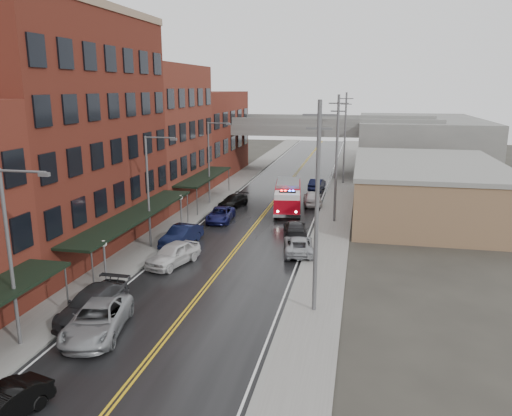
{
  "coord_description": "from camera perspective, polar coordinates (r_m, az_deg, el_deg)",
  "views": [
    {
      "loc": [
        9.45,
        -11.7,
        12.62
      ],
      "look_at": [
        1.21,
        27.09,
        3.0
      ],
      "focal_mm": 35.0,
      "sensor_mm": 36.0,
      "label": 1
    }
  ],
  "objects": [
    {
      "name": "utility_pole_1",
      "position": [
        47.18,
        9.2,
        5.77
      ],
      "size": [
        1.8,
        0.24,
        12.0
      ],
      "color": "#59595B",
      "rests_on": "ground"
    },
    {
      "name": "brick_building_b",
      "position": [
        41.65,
        -21.38,
        7.72
      ],
      "size": [
        9.0,
        20.0,
        18.0
      ],
      "primitive_type": "cube",
      "color": "#582117",
      "rests_on": "ground"
    },
    {
      "name": "overpass",
      "position": [
        74.6,
        4.72,
        8.49
      ],
      "size": [
        40.0,
        10.0,
        7.5
      ],
      "color": "slate",
      "rests_on": "ground"
    },
    {
      "name": "tan_building",
      "position": [
        53.08,
        18.86,
        1.91
      ],
      "size": [
        14.0,
        22.0,
        5.0
      ],
      "primitive_type": "cube",
      "color": "#8A654A",
      "rests_on": "ground"
    },
    {
      "name": "parked_car_left_2",
      "position": [
        27.97,
        -17.69,
        -12.06
      ],
      "size": [
        3.77,
        6.18,
        1.6
      ],
      "primitive_type": "imported",
      "rotation": [
        0.0,
        0.0,
        0.2
      ],
      "color": "gray",
      "rests_on": "ground"
    },
    {
      "name": "parked_car_right_0",
      "position": [
        39.0,
        4.88,
        -4.25
      ],
      "size": [
        3.03,
        5.19,
        1.36
      ],
      "primitive_type": "imported",
      "rotation": [
        0.0,
        0.0,
        3.31
      ],
      "color": "#9A9CA1",
      "rests_on": "ground"
    },
    {
      "name": "utility_pole_2",
      "position": [
        67.03,
        10.12,
        8.02
      ],
      "size": [
        1.8,
        0.24,
        12.0
      ],
      "color": "#59595B",
      "rests_on": "ground"
    },
    {
      "name": "road",
      "position": [
        44.58,
        -0.75,
        -2.8
      ],
      "size": [
        11.0,
        160.0,
        0.02
      ],
      "primitive_type": "cube",
      "color": "black",
      "rests_on": "ground"
    },
    {
      "name": "globe_lamp_1",
      "position": [
        33.54,
        -16.96,
        -4.88
      ],
      "size": [
        0.44,
        0.44,
        3.12
      ],
      "color": "#59595B",
      "rests_on": "ground"
    },
    {
      "name": "parked_car_left_6",
      "position": [
        48.26,
        -4.08,
        -0.75
      ],
      "size": [
        2.49,
        4.89,
        1.32
      ],
      "primitive_type": "imported",
      "rotation": [
        0.0,
        0.0,
        0.06
      ],
      "color": "#151850",
      "rests_on": "ground"
    },
    {
      "name": "street_lamp_1",
      "position": [
        39.82,
        -11.94,
        2.58
      ],
      "size": [
        2.64,
        0.22,
        9.0
      ],
      "color": "#59595B",
      "rests_on": "ground"
    },
    {
      "name": "street_lamp_0",
      "position": [
        26.44,
        -25.99,
        -4.12
      ],
      "size": [
        2.64,
        0.22,
        9.0
      ],
      "color": "#59595B",
      "rests_on": "ground"
    },
    {
      "name": "parked_car_left_7",
      "position": [
        53.77,
        -2.62,
        0.78
      ],
      "size": [
        2.86,
        4.89,
        1.33
      ],
      "primitive_type": "imported",
      "rotation": [
        0.0,
        0.0,
        -0.23
      ],
      "color": "black",
      "rests_on": "ground"
    },
    {
      "name": "brick_building_c",
      "position": [
        57.17,
        -11.63,
        8.22
      ],
      "size": [
        9.0,
        15.0,
        15.0
      ],
      "primitive_type": "cube",
      "color": "maroon",
      "rests_on": "ground"
    },
    {
      "name": "street_lamp_2",
      "position": [
        54.63,
        -5.18,
        5.76
      ],
      "size": [
        2.64,
        0.22,
        9.0
      ],
      "color": "#59595B",
      "rests_on": "ground"
    },
    {
      "name": "sidewalk_right",
      "position": [
        43.6,
        8.67,
        -3.25
      ],
      "size": [
        3.0,
        160.0,
        0.15
      ],
      "primitive_type": "cube",
      "color": "slate",
      "rests_on": "ground"
    },
    {
      "name": "brick_building_far",
      "position": [
        73.62,
        -6.12,
        8.4
      ],
      "size": [
        9.0,
        20.0,
        12.0
      ],
      "primitive_type": "cube",
      "color": "maroon",
      "rests_on": "ground"
    },
    {
      "name": "sidewalk_left",
      "position": [
        46.66,
        -9.53,
        -2.16
      ],
      "size": [
        3.0,
        160.0,
        0.15
      ],
      "primitive_type": "cube",
      "color": "slate",
      "rests_on": "ground"
    },
    {
      "name": "parked_car_right_2",
      "position": [
        55.01,
        6.49,
        1.15
      ],
      "size": [
        2.6,
        5.01,
        1.63
      ],
      "primitive_type": "imported",
      "rotation": [
        0.0,
        0.0,
        3.29
      ],
      "color": "silver",
      "rests_on": "ground"
    },
    {
      "name": "utility_pole_0",
      "position": [
        27.53,
        6.98,
        0.27
      ],
      "size": [
        1.8,
        0.24,
        12.0
      ],
      "color": "#59595B",
      "rests_on": "ground"
    },
    {
      "name": "curb_right",
      "position": [
        43.71,
        6.51,
        -3.14
      ],
      "size": [
        0.3,
        160.0,
        0.15
      ],
      "primitive_type": "cube",
      "color": "gray",
      "rests_on": "ground"
    },
    {
      "name": "parked_car_left_4",
      "position": [
        36.88,
        -9.45,
        -5.2
      ],
      "size": [
        3.27,
        5.22,
        1.66
      ],
      "primitive_type": "imported",
      "rotation": [
        0.0,
        0.0,
        -0.29
      ],
      "color": "silver",
      "rests_on": "ground"
    },
    {
      "name": "awning_1",
      "position": [
        39.8,
        -13.61,
        -0.76
      ],
      "size": [
        2.6,
        18.0,
        3.09
      ],
      "color": "black",
      "rests_on": "ground"
    },
    {
      "name": "parked_car_left_5",
      "position": [
        41.39,
        -8.51,
        -3.12
      ],
      "size": [
        2.42,
        5.04,
        1.59
      ],
      "primitive_type": "imported",
      "rotation": [
        0.0,
        0.0,
        -0.16
      ],
      "color": "black",
      "rests_on": "ground"
    },
    {
      "name": "globe_lamp_2",
      "position": [
        45.78,
        -8.59,
        0.47
      ],
      "size": [
        0.44,
        0.44,
        3.12
      ],
      "color": "#59595B",
      "rests_on": "ground"
    },
    {
      "name": "parked_car_right_3",
      "position": [
        63.32,
        6.98,
        2.71
      ],
      "size": [
        1.93,
        4.56,
        1.46
      ],
      "primitive_type": "imported",
      "rotation": [
        0.0,
        0.0,
        3.05
      ],
      "color": "black",
      "rests_on": "ground"
    },
    {
      "name": "parked_car_right_1",
      "position": [
        43.51,
        4.48,
        -2.33
      ],
      "size": [
        2.76,
        4.99,
        1.37
      ],
      "primitive_type": "imported",
      "rotation": [
        0.0,
        0.0,
        3.33
      ],
      "color": "black",
      "rests_on": "ground"
    },
    {
      "name": "curb_left",
      "position": [
        46.09,
        -7.62,
        -2.28
      ],
      "size": [
        0.3,
        160.0,
        0.15
      ],
      "primitive_type": "cube",
      "color": "gray",
      "rests_on": "ground"
    },
    {
      "name": "parked_car_left_1",
      "position": [
        22.74,
        -27.24,
        -19.7
      ],
      "size": [
        2.39,
        4.38,
        1.37
      ],
      "primitive_type": "imported",
      "rotation": [
        0.0,
        0.0,
        -0.24
      ],
      "color": "black",
      "rests_on": "ground"
    },
    {
      "name": "awning_2",
      "position": [
        55.72,
        -5.91,
        3.6
      ],
      "size": [
        2.6,
        13.0,
        3.09
      ],
      "color": "black",
      "rests_on": "ground"
    },
    {
      "name": "fire_truck",
      "position": [
        51.84,
        3.66,
        1.35
      ],
      "size": [
        4.09,
        8.45,
        2.99
      ],
      "rotation": [
        0.0,
        0.0,
        0.13
      ],
      "color": "#AA0715",
      "rests_on": "ground"
    },
    {
      "name": "right_far_block",
      "position": [
        82.59,
        18.01,
        6.98
      ],
      "size": [
        18.0,
        30.0,
        8.0
      ],
      "primitive_type": "cube",
      "color": "slate",
      "rests_on": "ground"
    },
    {
      "name": "parked_car_left_3",
      "position": [
        29.9,
        -18.16,
        -10.35
      ],
      "size": [
        2.37,
        5.62,
        1.62
      ],
      "primitive_type": "imported",
      "rotation": [
        0.0,
        0.0,
        -0.02
      ],
      "color": "#292A2C",
      "rests_on": "ground"
    }
  ]
}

